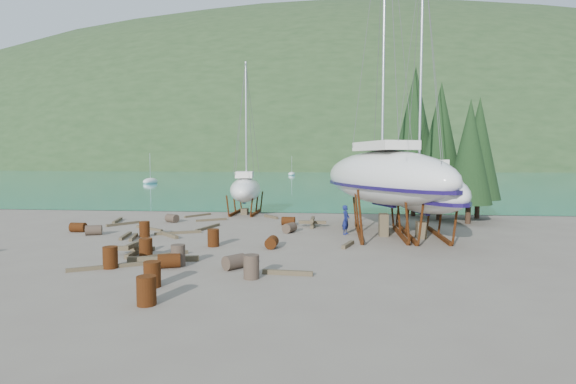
# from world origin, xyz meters

# --- Properties ---
(ground) EXTENTS (600.00, 600.00, 0.00)m
(ground) POSITION_xyz_m (0.00, 0.00, 0.00)
(ground) COLOR #685D52
(ground) RESTS_ON ground
(bay_water) EXTENTS (700.00, 700.00, 0.00)m
(bay_water) POSITION_xyz_m (0.00, 315.00, 0.01)
(bay_water) COLOR #177772
(bay_water) RESTS_ON ground
(far_hill) EXTENTS (800.00, 360.00, 110.00)m
(far_hill) POSITION_xyz_m (0.00, 320.00, 0.00)
(far_hill) COLOR #20361B
(far_hill) RESTS_ON ground
(far_house_left) EXTENTS (6.60, 5.60, 5.60)m
(far_house_left) POSITION_xyz_m (-60.00, 190.00, 2.92)
(far_house_left) COLOR beige
(far_house_left) RESTS_ON ground
(far_house_center) EXTENTS (6.60, 5.60, 5.60)m
(far_house_center) POSITION_xyz_m (-20.00, 190.00, 2.92)
(far_house_center) COLOR beige
(far_house_center) RESTS_ON ground
(far_house_right) EXTENTS (6.60, 5.60, 5.60)m
(far_house_right) POSITION_xyz_m (30.00, 190.00, 2.92)
(far_house_right) COLOR beige
(far_house_right) RESTS_ON ground
(cypress_near_right) EXTENTS (3.60, 3.60, 10.00)m
(cypress_near_right) POSITION_xyz_m (12.50, 12.00, 5.79)
(cypress_near_right) COLOR black
(cypress_near_right) RESTS_ON ground
(cypress_mid_right) EXTENTS (3.06, 3.06, 8.50)m
(cypress_mid_right) POSITION_xyz_m (14.00, 10.00, 4.92)
(cypress_mid_right) COLOR black
(cypress_mid_right) RESTS_ON ground
(cypress_back_left) EXTENTS (4.14, 4.14, 11.50)m
(cypress_back_left) POSITION_xyz_m (11.00, 14.00, 6.66)
(cypress_back_left) COLOR black
(cypress_back_left) RESTS_ON ground
(cypress_far_right) EXTENTS (3.24, 3.24, 9.00)m
(cypress_far_right) POSITION_xyz_m (15.50, 13.00, 5.21)
(cypress_far_right) COLOR black
(cypress_far_right) RESTS_ON ground
(moored_boat_left) EXTENTS (2.00, 5.00, 6.05)m
(moored_boat_left) POSITION_xyz_m (-30.00, 60.00, 0.39)
(moored_boat_left) COLOR silver
(moored_boat_left) RESTS_ON ground
(moored_boat_mid) EXTENTS (2.00, 5.00, 6.05)m
(moored_boat_mid) POSITION_xyz_m (10.00, 80.00, 0.39)
(moored_boat_mid) COLOR silver
(moored_boat_mid) RESTS_ON ground
(moored_boat_far) EXTENTS (2.00, 5.00, 6.05)m
(moored_boat_far) POSITION_xyz_m (-8.00, 110.00, 0.39)
(moored_boat_far) COLOR silver
(moored_boat_far) RESTS_ON ground
(large_sailboat_near) EXTENTS (8.77, 13.83, 21.03)m
(large_sailboat_near) POSITION_xyz_m (7.72, 4.99, 3.38)
(large_sailboat_near) COLOR silver
(large_sailboat_near) RESTS_ON ground
(large_sailboat_far) EXTENTS (4.92, 10.77, 16.43)m
(large_sailboat_far) POSITION_xyz_m (9.74, 4.32, 2.69)
(large_sailboat_far) COLOR silver
(large_sailboat_far) RESTS_ON ground
(small_sailboat_shore) EXTENTS (3.41, 7.92, 12.26)m
(small_sailboat_shore) POSITION_xyz_m (-2.29, 13.98, 2.02)
(small_sailboat_shore) COLOR silver
(small_sailboat_shore) RESTS_ON ground
(worker) EXTENTS (0.62, 0.74, 1.72)m
(worker) POSITION_xyz_m (5.58, 4.62, 0.86)
(worker) COLOR #121A52
(worker) RESTS_ON ground
(drum_1) EXTENTS (1.00, 1.05, 0.58)m
(drum_1) POSITION_xyz_m (0.99, -4.34, 0.29)
(drum_1) COLOR #2D2823
(drum_1) RESTS_ON ground
(drum_2) EXTENTS (0.89, 0.60, 0.58)m
(drum_2) POSITION_xyz_m (-10.53, 3.78, 0.29)
(drum_2) COLOR #5B2F0F
(drum_2) RESTS_ON ground
(drum_3) EXTENTS (0.58, 0.58, 0.88)m
(drum_3) POSITION_xyz_m (-0.62, -9.01, 0.44)
(drum_3) COLOR #5B2F0F
(drum_3) RESTS_ON ground
(drum_4) EXTENTS (0.91, 0.62, 0.58)m
(drum_4) POSITION_xyz_m (1.84, 7.94, 0.29)
(drum_4) COLOR #5B2F0F
(drum_4) RESTS_ON ground
(drum_6) EXTENTS (0.60, 0.89, 0.58)m
(drum_6) POSITION_xyz_m (1.85, 0.08, 0.29)
(drum_6) COLOR #5B2F0F
(drum_6) RESTS_ON ground
(drum_7) EXTENTS (0.58, 0.58, 0.88)m
(drum_7) POSITION_xyz_m (-1.24, -7.14, 0.44)
(drum_7) COLOR #5B2F0F
(drum_7) RESTS_ON ground
(drum_8) EXTENTS (0.58, 0.58, 0.88)m
(drum_8) POSITION_xyz_m (-5.80, 2.58, 0.44)
(drum_8) COLOR #5B2F0F
(drum_8) RESTS_ON ground
(drum_9) EXTENTS (1.05, 0.93, 0.58)m
(drum_9) POSITION_xyz_m (-6.42, 8.52, 0.29)
(drum_9) COLOR #2D2823
(drum_9) RESTS_ON ground
(drum_10) EXTENTS (0.58, 0.58, 0.88)m
(drum_10) POSITION_xyz_m (-3.39, -2.75, 0.44)
(drum_10) COLOR #5B2F0F
(drum_10) RESTS_ON ground
(drum_11) EXTENTS (0.88, 1.04, 0.58)m
(drum_11) POSITION_xyz_m (2.24, 4.94, 0.29)
(drum_11) COLOR #2D2823
(drum_11) RESTS_ON ground
(drum_12) EXTENTS (1.03, 0.86, 0.58)m
(drum_12) POSITION_xyz_m (-1.68, -4.43, 0.29)
(drum_12) COLOR #5B2F0F
(drum_12) RESTS_ON ground
(drum_13) EXTENTS (0.58, 0.58, 0.88)m
(drum_13) POSITION_xyz_m (-4.01, -4.73, 0.44)
(drum_13) COLOR #5B2F0F
(drum_13) RESTS_ON ground
(drum_14) EXTENTS (0.58, 0.58, 0.88)m
(drum_14) POSITION_xyz_m (-1.14, 0.20, 0.44)
(drum_14) COLOR #5B2F0F
(drum_14) RESTS_ON ground
(drum_15) EXTENTS (1.03, 0.87, 0.58)m
(drum_15) POSITION_xyz_m (-9.00, 2.85, 0.29)
(drum_15) COLOR #2D2823
(drum_15) RESTS_ON ground
(drum_16) EXTENTS (0.58, 0.58, 0.88)m
(drum_16) POSITION_xyz_m (-1.43, -4.06, 0.44)
(drum_16) COLOR #2D2823
(drum_16) RESTS_ON ground
(drum_17) EXTENTS (0.58, 0.58, 0.88)m
(drum_17) POSITION_xyz_m (1.93, -5.69, 0.44)
(drum_17) COLOR #2D2823
(drum_17) RESTS_ON ground
(timber_0) EXTENTS (1.50, 2.26, 0.14)m
(timber_0) POSITION_xyz_m (-5.68, 12.09, 0.07)
(timber_0) COLOR brown
(timber_0) RESTS_ON ground
(timber_1) EXTENTS (0.68, 1.57, 0.19)m
(timber_1) POSITION_xyz_m (5.62, 0.87, 0.10)
(timber_1) COLOR brown
(timber_1) RESTS_ON ground
(timber_2) EXTENTS (0.81, 2.44, 0.19)m
(timber_2) POSITION_xyz_m (-10.36, 8.36, 0.09)
(timber_2) COLOR brown
(timber_2) RESTS_ON ground
(timber_3) EXTENTS (2.58, 1.62, 0.15)m
(timber_3) POSITION_xyz_m (-4.14, -4.83, 0.07)
(timber_3) COLOR brown
(timber_3) RESTS_ON ground
(timber_4) EXTENTS (0.68, 1.91, 0.17)m
(timber_4) POSITION_xyz_m (-6.15, 1.90, 0.09)
(timber_4) COLOR brown
(timber_4) RESTS_ON ground
(timber_5) EXTENTS (1.90, 1.96, 0.16)m
(timber_5) POSITION_xyz_m (-2.76, -2.55, 0.08)
(timber_5) COLOR brown
(timber_5) RESTS_ON ground
(timber_6) EXTENTS (1.30, 1.60, 0.19)m
(timber_6) POSITION_xyz_m (0.12, 11.67, 0.10)
(timber_6) COLOR brown
(timber_6) RESTS_ON ground
(timber_7) EXTENTS (1.93, 0.31, 0.17)m
(timber_7) POSITION_xyz_m (3.19, -5.03, 0.09)
(timber_7) COLOR brown
(timber_7) RESTS_ON ground
(timber_8) EXTENTS (1.61, 1.65, 0.19)m
(timber_8) POSITION_xyz_m (-4.44, 2.79, 0.09)
(timber_8) COLOR brown
(timber_8) RESTS_ON ground
(timber_9) EXTENTS (1.96, 1.42, 0.15)m
(timber_9) POSITION_xyz_m (-3.89, 9.61, 0.08)
(timber_9) COLOR brown
(timber_9) RESTS_ON ground
(timber_10) EXTENTS (0.83, 2.86, 0.16)m
(timber_10) POSITION_xyz_m (-3.08, 5.90, 0.08)
(timber_10) COLOR brown
(timber_10) RESTS_ON ground
(timber_11) EXTENTS (2.50, 1.35, 0.15)m
(timber_11) POSITION_xyz_m (-4.26, 3.75, 0.08)
(timber_11) COLOR brown
(timber_11) RESTS_ON ground
(timber_12) EXTENTS (0.61, 2.19, 0.17)m
(timber_12) POSITION_xyz_m (-6.81, 2.31, 0.08)
(timber_12) COLOR brown
(timber_12) RESTS_ON ground
(timber_15) EXTENTS (2.35, 1.67, 0.15)m
(timber_15) POSITION_xyz_m (-6.67, 5.20, 0.07)
(timber_15) COLOR brown
(timber_15) RESTS_ON ground
(timber_16) EXTENTS (2.98, 0.78, 0.23)m
(timber_16) POSITION_xyz_m (-2.34, -3.36, 0.11)
(timber_16) COLOR brown
(timber_16) RESTS_ON ground
(timber_17) EXTENTS (1.47, 2.10, 0.16)m
(timber_17) POSITION_xyz_m (-9.23, 6.93, 0.08)
(timber_17) COLOR brown
(timber_17) RESTS_ON ground
(timber_pile_fore) EXTENTS (1.80, 1.80, 0.60)m
(timber_pile_fore) POSITION_xyz_m (-4.13, -2.21, 0.30)
(timber_pile_fore) COLOR brown
(timber_pile_fore) RESTS_ON ground
(timber_pile_aft) EXTENTS (1.80, 1.80, 0.60)m
(timber_pile_aft) POSITION_xyz_m (3.48, 7.45, 0.30)
(timber_pile_aft) COLOR brown
(timber_pile_aft) RESTS_ON ground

